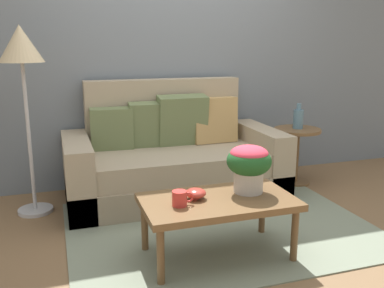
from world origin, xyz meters
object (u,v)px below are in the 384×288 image
at_px(couch, 173,160).
at_px(coffee_mug, 180,198).
at_px(table_vase, 298,118).
at_px(floor_lamp, 22,58).
at_px(coffee_table, 218,205).
at_px(side_table, 297,146).
at_px(snack_bowl, 196,193).
at_px(potted_plant, 249,163).

xyz_separation_m(couch, coffee_mug, (-0.31, -1.27, 0.12)).
height_order(couch, table_vase, couch).
xyz_separation_m(floor_lamp, coffee_mug, (0.90, -1.21, -0.81)).
height_order(coffee_table, table_vase, table_vase).
distance_m(side_table, snack_bowl, 1.81).
bearing_deg(side_table, potted_plant, -133.70).
height_order(couch, floor_lamp, floor_lamp).
xyz_separation_m(coffee_table, floor_lamp, (-1.17, 1.17, 0.90)).
relative_size(couch, snack_bowl, 14.12).
xyz_separation_m(couch, table_vase, (1.25, -0.07, 0.33)).
bearing_deg(floor_lamp, couch, 2.87).
xyz_separation_m(coffee_table, snack_bowl, (-0.14, 0.04, 0.08)).
bearing_deg(side_table, couch, 176.51).
bearing_deg(coffee_table, coffee_mug, -171.26).
bearing_deg(couch, coffee_mug, -103.64).
height_order(coffee_table, snack_bowl, snack_bowl).
bearing_deg(snack_bowl, table_vase, 38.06).
bearing_deg(snack_bowl, potted_plant, 2.36).
relative_size(coffee_table, potted_plant, 3.09).
relative_size(couch, side_table, 3.43).
bearing_deg(coffee_mug, table_vase, 37.66).
bearing_deg(potted_plant, floor_lamp, 141.69).
distance_m(coffee_table, floor_lamp, 1.89).
relative_size(floor_lamp, table_vase, 6.13).
xyz_separation_m(coffee_table, potted_plant, (0.24, 0.06, 0.24)).
relative_size(coffee_mug, table_vase, 0.56).
relative_size(couch, floor_lamp, 1.27).
height_order(floor_lamp, snack_bowl, floor_lamp).
height_order(side_table, snack_bowl, side_table).
bearing_deg(snack_bowl, side_table, 37.97).
distance_m(floor_lamp, table_vase, 2.54).
distance_m(coffee_table, potted_plant, 0.35).
distance_m(side_table, coffee_mug, 1.96).
bearing_deg(coffee_mug, coffee_table, 8.74).
relative_size(couch, table_vase, 7.76).
bearing_deg(couch, snack_bowl, -98.60).
distance_m(potted_plant, table_vase, 1.53).
relative_size(side_table, coffee_mug, 4.07).
distance_m(side_table, table_vase, 0.27).
height_order(side_table, potted_plant, potted_plant).
xyz_separation_m(snack_bowl, table_vase, (1.43, 1.12, 0.22)).
bearing_deg(floor_lamp, potted_plant, -38.31).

